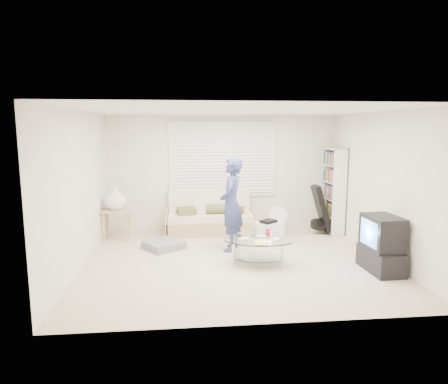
{
  "coord_description": "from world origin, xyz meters",
  "views": [
    {
      "loc": [
        -0.85,
        -6.45,
        2.21
      ],
      "look_at": [
        -0.17,
        0.3,
        1.13
      ],
      "focal_mm": 32.0,
      "sensor_mm": 36.0,
      "label": 1
    }
  ],
  "objects": [
    {
      "name": "ground",
      "position": [
        0.0,
        0.0,
        0.0
      ],
      "size": [
        5.0,
        5.0,
        0.0
      ],
      "primitive_type": "plane",
      "color": "#B4A68C",
      "rests_on": "ground"
    },
    {
      "name": "guitar_case",
      "position": [
        2.03,
        1.57,
        0.46
      ],
      "size": [
        0.43,
        0.38,
        1.01
      ],
      "color": "black",
      "rests_on": "ground"
    },
    {
      "name": "bookshelf",
      "position": [
        2.32,
        1.72,
        0.9
      ],
      "size": [
        0.29,
        0.76,
        1.81
      ],
      "color": "white",
      "rests_on": "ground"
    },
    {
      "name": "futon_sofa",
      "position": [
        -0.3,
        1.87,
        0.3
      ],
      "size": [
        1.89,
        0.76,
        0.92
      ],
      "color": "tan",
      "rests_on": "ground"
    },
    {
      "name": "coffee_table",
      "position": [
        0.35,
        -0.23,
        0.35
      ],
      "size": [
        1.28,
        0.95,
        0.55
      ],
      "color": "silver",
      "rests_on": "ground"
    },
    {
      "name": "tv_unit",
      "position": [
        2.2,
        -0.73,
        0.43
      ],
      "size": [
        0.47,
        0.82,
        0.88
      ],
      "color": "black",
      "rests_on": "ground"
    },
    {
      "name": "window_blinds",
      "position": [
        0.0,
        2.2,
        1.55
      ],
      "size": [
        2.32,
        0.08,
        1.62
      ],
      "color": "silver",
      "rests_on": "ground"
    },
    {
      "name": "storage_bin",
      "position": [
        0.84,
        1.31,
        0.17
      ],
      "size": [
        0.61,
        0.47,
        0.38
      ],
      "color": "white",
      "rests_on": "ground"
    },
    {
      "name": "floor_fan",
      "position": [
        1.08,
        1.53,
        0.36
      ],
      "size": [
        0.38,
        0.25,
        0.62
      ],
      "color": "white",
      "rests_on": "ground"
    },
    {
      "name": "standing_person",
      "position": [
        0.0,
        0.62,
        0.86
      ],
      "size": [
        0.56,
        0.71,
        1.71
      ],
      "primitive_type": "imported",
      "rotation": [
        0.0,
        0.0,
        -1.84
      ],
      "color": "navy",
      "rests_on": "ground"
    },
    {
      "name": "room_shell",
      "position": [
        0.0,
        0.48,
        1.63
      ],
      "size": [
        5.02,
        4.52,
        2.51
      ],
      "color": "white",
      "rests_on": "ground"
    },
    {
      "name": "grey_floor_pillow",
      "position": [
        -1.25,
        0.82,
        0.07
      ],
      "size": [
        0.86,
        0.86,
        0.14
      ],
      "primitive_type": "cube",
      "rotation": [
        0.0,
        0.0,
        0.62
      ],
      "color": "slate",
      "rests_on": "ground"
    },
    {
      "name": "side_table",
      "position": [
        -2.22,
        1.58,
        0.8
      ],
      "size": [
        0.54,
        0.44,
        1.07
      ],
      "color": "tan",
      "rests_on": "ground"
    }
  ]
}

